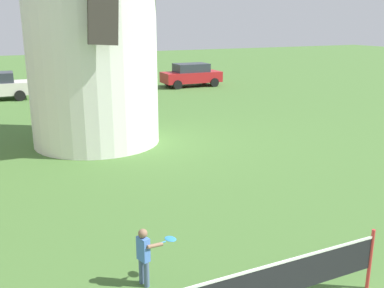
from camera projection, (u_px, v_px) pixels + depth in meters
tennis_net at (252, 288)px, 6.40m from camera, size 4.78×0.06×1.10m
player_far at (145, 253)px, 7.52m from camera, size 0.73×0.34×1.06m
parked_car_green at (94, 79)px, 27.90m from camera, size 4.43×1.94×1.56m
parked_car_red at (191, 75)px, 30.30m from camera, size 4.05×1.97×1.56m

